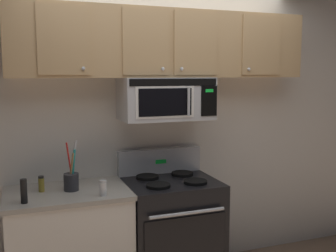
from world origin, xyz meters
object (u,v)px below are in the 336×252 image
(over_range_microwave, at_px, (166,99))
(pepper_mill, at_px, (24,191))
(spice_jar, at_px, (41,184))
(stove_range, at_px, (171,230))
(salt_shaker, at_px, (103,188))
(utensil_crock_charcoal, at_px, (71,179))

(over_range_microwave, bearing_deg, pepper_mill, -164.84)
(pepper_mill, relative_size, spice_jar, 1.40)
(pepper_mill, bearing_deg, stove_range, 9.63)
(over_range_microwave, height_order, salt_shaker, over_range_microwave)
(utensil_crock_charcoal, bearing_deg, stove_range, -0.20)
(over_range_microwave, xyz_separation_m, salt_shaker, (-0.61, -0.33, -0.62))
(utensil_crock_charcoal, bearing_deg, salt_shaker, -47.30)
(salt_shaker, bearing_deg, stove_range, 19.24)
(salt_shaker, bearing_deg, spice_jar, 148.07)
(utensil_crock_charcoal, bearing_deg, pepper_mill, -150.07)
(over_range_microwave, bearing_deg, stove_range, -89.86)
(over_range_microwave, relative_size, utensil_crock_charcoal, 1.99)
(utensil_crock_charcoal, relative_size, salt_shaker, 3.35)
(utensil_crock_charcoal, xyz_separation_m, salt_shaker, (0.20, -0.22, -0.03))
(stove_range, height_order, utensil_crock_charcoal, utensil_crock_charcoal)
(spice_jar, bearing_deg, over_range_microwave, 3.89)
(stove_range, bearing_deg, pepper_mill, -170.37)
(stove_range, height_order, pepper_mill, stove_range)
(over_range_microwave, height_order, spice_jar, over_range_microwave)
(over_range_microwave, bearing_deg, salt_shaker, -151.60)
(over_range_microwave, xyz_separation_m, spice_jar, (-1.02, -0.07, -0.62))
(stove_range, bearing_deg, salt_shaker, -160.76)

